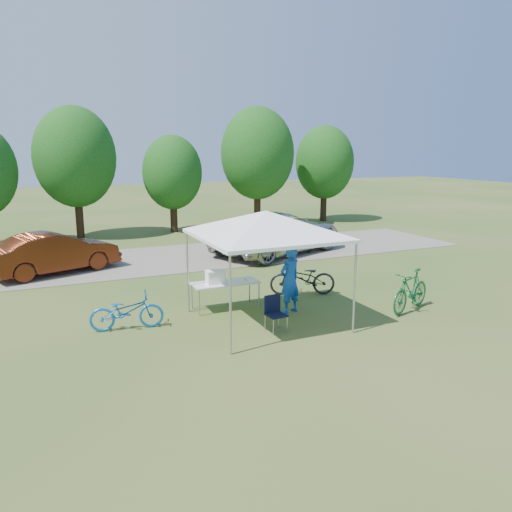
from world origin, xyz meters
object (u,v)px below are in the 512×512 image
at_px(folding_table, 225,284).
at_px(cyclist, 290,280).
at_px(bike_blue, 127,311).
at_px(sedan, 55,253).
at_px(bike_dark, 303,278).
at_px(minivan, 278,232).
at_px(cooler, 215,277).
at_px(bike_green, 411,291).
at_px(folding_chair, 274,310).

bearing_deg(folding_table, cyclist, -34.72).
bearing_deg(bike_blue, sedan, 19.08).
distance_m(bike_blue, sedan, 6.59).
distance_m(bike_dark, sedan, 8.53).
xyz_separation_m(cyclist, bike_dark, (1.08, 1.25, -0.37)).
distance_m(cyclist, minivan, 7.59).
height_order(folding_table, sedan, sedan).
xyz_separation_m(cooler, bike_blue, (-2.37, -0.52, -0.45)).
xyz_separation_m(cyclist, minivan, (3.13, 6.91, -0.02)).
xyz_separation_m(bike_green, minivan, (0.19, 8.08, 0.31)).
height_order(folding_chair, cyclist, cyclist).
distance_m(cooler, bike_green, 5.09).
xyz_separation_m(bike_blue, bike_green, (6.98, -1.61, 0.10)).
relative_size(cyclist, bike_green, 0.97).
bearing_deg(minivan, bike_green, 156.17).
bearing_deg(bike_blue, cyclist, -88.16).
bearing_deg(sedan, cooler, -168.85).
bearing_deg(folding_table, sedan, 123.25).
bearing_deg(cyclist, sedan, -70.44).
bearing_deg(folding_table, folding_chair, -76.60).
bearing_deg(sedan, folding_chair, -171.30).
distance_m(bike_blue, minivan, 9.67).
xyz_separation_m(folding_chair, sedan, (-4.37, 7.91, 0.23)).
distance_m(bike_green, minivan, 8.09).
bearing_deg(bike_blue, cooler, -69.52).
xyz_separation_m(cooler, bike_dark, (2.76, 0.28, -0.40)).
height_order(cyclist, bike_dark, cyclist).
height_order(bike_green, minivan, minivan).
relative_size(bike_blue, sedan, 0.40).
distance_m(cooler, minivan, 7.64).
height_order(folding_table, bike_dark, bike_dark).
xyz_separation_m(cooler, cyclist, (1.67, -0.97, -0.03)).
height_order(folding_chair, bike_blue, bike_blue).
bearing_deg(cyclist, cooler, -47.92).
height_order(folding_table, folding_chair, folding_chair).
relative_size(cyclist, bike_dark, 0.92).
bearing_deg(bike_green, sedan, -156.84).
relative_size(cooler, bike_green, 0.27).
xyz_separation_m(bike_blue, sedan, (-1.25, 6.46, 0.27)).
relative_size(folding_chair, bike_green, 0.46).
xyz_separation_m(folding_chair, bike_blue, (-3.12, 1.45, -0.04)).
distance_m(folding_chair, minivan, 8.90).
xyz_separation_m(folding_table, sedan, (-3.90, 5.94, 0.04)).
bearing_deg(minivan, cyclist, 133.19).
height_order(cyclist, sedan, cyclist).
height_order(bike_green, sedan, sedan).
bearing_deg(cooler, folding_chair, -69.24).
relative_size(folding_table, minivan, 0.29).
xyz_separation_m(cyclist, bike_blue, (-4.05, 0.45, -0.42)).
xyz_separation_m(folding_table, folding_chair, (0.47, -1.97, -0.19)).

